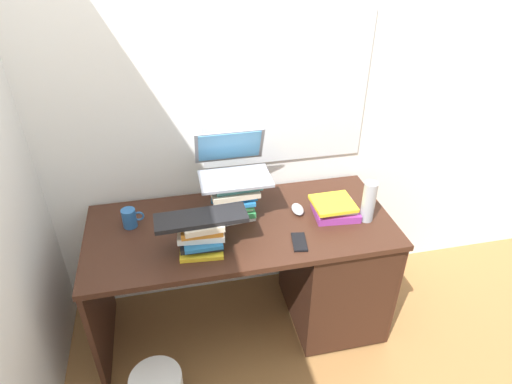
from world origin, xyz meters
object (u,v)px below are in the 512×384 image
Objects in this scene: desk at (313,266)px; mug at (130,218)px; laptop at (233,165)px; cell_phone at (299,242)px; book_stack_side at (335,208)px; book_stack_keyboard_riser at (202,235)px; computer_mouse at (298,209)px; book_stack_tall at (235,197)px; keyboard at (201,218)px; water_bottle at (369,202)px.

desk is 1.02m from mug.
laptop reaches higher than cell_phone.
book_stack_side is 0.31m from cell_phone.
cell_phone is (-0.25, -0.18, -0.03)m from book_stack_side.
book_stack_keyboard_riser is 0.93× the size of book_stack_side.
book_stack_tall is at bearing 172.05° from computer_mouse.
keyboard is at bearing -35.46° from mug.
cell_phone is (0.26, -0.35, -0.26)m from laptop.
keyboard is at bearing 12.30° from book_stack_keyboard_riser.
book_stack_side is 0.18m from water_bottle.
book_stack_keyboard_riser is 0.41m from mug.
laptop is (-0.50, 0.17, 0.23)m from book_stack_side.
computer_mouse is at bearing -4.03° from mug.
keyboard is (0.00, 0.00, 0.10)m from book_stack_keyboard_riser.
book_stack_tall is at bearing 167.80° from book_stack_side.
water_bottle is at bearing -22.75° from computer_mouse.
desk is at bearing -40.39° from computer_mouse.
desk is 0.37m from computer_mouse.
book_stack_keyboard_riser is 0.71m from book_stack_side.
book_stack_side is at bearing 5.38° from desk.
book_stack_keyboard_riser is at bearing -160.86° from computer_mouse.
book_stack_tall is (-0.41, 0.12, 0.44)m from desk.
computer_mouse reaches higher than desk.
book_stack_side is at bearing 7.78° from keyboard.
mug is (-0.53, -0.04, -0.22)m from laptop.
book_stack_tall is at bearing -1.62° from mug.
book_stack_tall is 1.14× the size of book_stack_keyboard_riser.
book_stack_tall is 0.73× the size of laptop.
mug is at bearing 142.90° from keyboard.
book_stack_tall is at bearing 48.92° from book_stack_keyboard_riser.
book_stack_tall is 0.34m from computer_mouse.
laptop is (0.20, 0.29, 0.19)m from book_stack_keyboard_riser.
book_stack_tall is at bearing 141.15° from cell_phone.
book_stack_side is 2.34× the size of computer_mouse.
book_stack_keyboard_riser is (-0.61, -0.11, 0.40)m from desk.
desk is 6.82× the size of book_stack_keyboard_riser.
keyboard is at bearing -130.67° from book_stack_tall.
computer_mouse reaches higher than cell_phone.
computer_mouse is at bearing -7.95° from book_stack_tall.
keyboard is 0.85m from water_bottle.
cell_phone is (-0.15, -0.17, 0.33)m from desk.
cell_phone is (0.46, -0.07, -0.07)m from book_stack_keyboard_riser.
desk is at bearing 10.07° from book_stack_keyboard_riser.
computer_mouse is 0.95× the size of mug.
mug is 0.85m from cell_phone.
mug reaches higher than cell_phone.
mug is at bearing 144.18° from book_stack_keyboard_riser.
water_bottle is (0.14, -0.07, 0.07)m from book_stack_side.
book_stack_tall is 2.50× the size of computer_mouse.
keyboard is 3.84× the size of mug.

